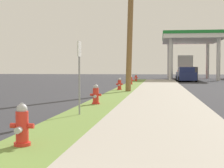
{
  "coord_description": "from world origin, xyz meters",
  "views": [
    {
      "loc": [
        2.91,
        -2.13,
        1.47
      ],
      "look_at": [
        0.72,
        14.1,
        0.72
      ],
      "focal_mm": 56.38,
      "sensor_mm": 36.0,
      "label": 1
    }
  ],
  "objects_px": {
    "street_sign_post": "(79,62)",
    "car_navy_by_near_pump": "(186,75)",
    "utility_pole_midground": "(130,15)",
    "fire_hydrant_fifth": "(136,78)",
    "fire_hydrant_fourth": "(131,80)",
    "fire_hydrant_nearest": "(22,127)",
    "fire_hydrant_second": "(96,95)",
    "fire_hydrant_third": "(119,84)",
    "truck_red_at_forecourt": "(185,68)"
  },
  "relations": [
    {
      "from": "street_sign_post",
      "to": "fire_hydrant_second",
      "type": "bearing_deg",
      "value": 91.15
    },
    {
      "from": "fire_hydrant_third",
      "to": "car_navy_by_near_pump",
      "type": "relative_size",
      "value": 0.16
    },
    {
      "from": "fire_hydrant_fifth",
      "to": "street_sign_post",
      "type": "xyz_separation_m",
      "value": [
        0.08,
        -26.05,
        1.19
      ]
    },
    {
      "from": "fire_hydrant_third",
      "to": "fire_hydrant_nearest",
      "type": "bearing_deg",
      "value": -89.67
    },
    {
      "from": "fire_hydrant_fifth",
      "to": "fire_hydrant_second",
      "type": "bearing_deg",
      "value": -89.95
    },
    {
      "from": "utility_pole_midground",
      "to": "car_navy_by_near_pump",
      "type": "bearing_deg",
      "value": 76.12
    },
    {
      "from": "fire_hydrant_fourth",
      "to": "fire_hydrant_fifth",
      "type": "bearing_deg",
      "value": 90.51
    },
    {
      "from": "fire_hydrant_fourth",
      "to": "truck_red_at_forecourt",
      "type": "distance_m",
      "value": 21.13
    },
    {
      "from": "fire_hydrant_second",
      "to": "fire_hydrant_fourth",
      "type": "relative_size",
      "value": 1.0
    },
    {
      "from": "fire_hydrant_nearest",
      "to": "fire_hydrant_third",
      "type": "bearing_deg",
      "value": 90.33
    },
    {
      "from": "street_sign_post",
      "to": "car_navy_by_near_pump",
      "type": "distance_m",
      "value": 29.48
    },
    {
      "from": "fire_hydrant_nearest",
      "to": "fire_hydrant_second",
      "type": "distance_m",
      "value": 7.11
    },
    {
      "from": "fire_hydrant_second",
      "to": "utility_pole_midground",
      "type": "bearing_deg",
      "value": 84.95
    },
    {
      "from": "fire_hydrant_second",
      "to": "fire_hydrant_third",
      "type": "xyz_separation_m",
      "value": [
        -0.1,
        8.74,
        0.0
      ]
    },
    {
      "from": "fire_hydrant_fourth",
      "to": "street_sign_post",
      "type": "relative_size",
      "value": 0.35
    },
    {
      "from": "car_navy_by_near_pump",
      "to": "fire_hydrant_third",
      "type": "bearing_deg",
      "value": -107.13
    },
    {
      "from": "fire_hydrant_second",
      "to": "fire_hydrant_fifth",
      "type": "xyz_separation_m",
      "value": [
        -0.02,
        23.08,
        0.0
      ]
    },
    {
      "from": "fire_hydrant_second",
      "to": "truck_red_at_forecourt",
      "type": "height_order",
      "value": "truck_red_at_forecourt"
    },
    {
      "from": "utility_pole_midground",
      "to": "truck_red_at_forecourt",
      "type": "bearing_deg",
      "value": 79.79
    },
    {
      "from": "fire_hydrant_second",
      "to": "fire_hydrant_fifth",
      "type": "bearing_deg",
      "value": 90.05
    },
    {
      "from": "utility_pole_midground",
      "to": "truck_red_at_forecourt",
      "type": "relative_size",
      "value": 1.34
    },
    {
      "from": "fire_hydrant_nearest",
      "to": "fire_hydrant_second",
      "type": "xyz_separation_m",
      "value": [
        0.01,
        7.11,
        0.0
      ]
    },
    {
      "from": "fire_hydrant_fifth",
      "to": "street_sign_post",
      "type": "relative_size",
      "value": 0.35
    },
    {
      "from": "utility_pole_midground",
      "to": "truck_red_at_forecourt",
      "type": "height_order",
      "value": "utility_pole_midground"
    },
    {
      "from": "utility_pole_midground",
      "to": "street_sign_post",
      "type": "distance_m",
      "value": 10.96
    },
    {
      "from": "fire_hydrant_third",
      "to": "car_navy_by_near_pump",
      "type": "xyz_separation_m",
      "value": [
        5.33,
        17.3,
        0.28
      ]
    },
    {
      "from": "fire_hydrant_third",
      "to": "street_sign_post",
      "type": "distance_m",
      "value": 11.77
    },
    {
      "from": "car_navy_by_near_pump",
      "to": "street_sign_post",
      "type": "bearing_deg",
      "value": -100.11
    },
    {
      "from": "car_navy_by_near_pump",
      "to": "truck_red_at_forecourt",
      "type": "bearing_deg",
      "value": 86.63
    },
    {
      "from": "fire_hydrant_second",
      "to": "fire_hydrant_fourth",
      "type": "height_order",
      "value": "same"
    },
    {
      "from": "street_sign_post",
      "to": "car_navy_by_near_pump",
      "type": "relative_size",
      "value": 0.47
    },
    {
      "from": "fire_hydrant_fifth",
      "to": "car_navy_by_near_pump",
      "type": "height_order",
      "value": "car_navy_by_near_pump"
    },
    {
      "from": "fire_hydrant_third",
      "to": "street_sign_post",
      "type": "bearing_deg",
      "value": -89.23
    },
    {
      "from": "fire_hydrant_second",
      "to": "fire_hydrant_fifth",
      "type": "distance_m",
      "value": 23.08
    },
    {
      "from": "truck_red_at_forecourt",
      "to": "utility_pole_midground",
      "type": "bearing_deg",
      "value": -100.21
    },
    {
      "from": "utility_pole_midground",
      "to": "fire_hydrant_fifth",
      "type": "bearing_deg",
      "value": 92.55
    },
    {
      "from": "fire_hydrant_nearest",
      "to": "truck_red_at_forecourt",
      "type": "height_order",
      "value": "truck_red_at_forecourt"
    },
    {
      "from": "fire_hydrant_nearest",
      "to": "fire_hydrant_fifth",
      "type": "height_order",
      "value": "same"
    },
    {
      "from": "fire_hydrant_second",
      "to": "utility_pole_midground",
      "type": "xyz_separation_m",
      "value": [
        0.67,
        7.58,
        4.12
      ]
    },
    {
      "from": "fire_hydrant_third",
      "to": "utility_pole_midground",
      "type": "xyz_separation_m",
      "value": [
        0.77,
        -1.17,
        4.12
      ]
    },
    {
      "from": "fire_hydrant_third",
      "to": "truck_red_at_forecourt",
      "type": "distance_m",
      "value": 28.16
    },
    {
      "from": "car_navy_by_near_pump",
      "to": "fire_hydrant_nearest",
      "type": "bearing_deg",
      "value": -98.98
    },
    {
      "from": "fire_hydrant_fifth",
      "to": "fire_hydrant_fourth",
      "type": "bearing_deg",
      "value": -89.49
    },
    {
      "from": "utility_pole_midground",
      "to": "street_sign_post",
      "type": "relative_size",
      "value": 4.12
    },
    {
      "from": "fire_hydrant_nearest",
      "to": "car_navy_by_near_pump",
      "type": "height_order",
      "value": "car_navy_by_near_pump"
    },
    {
      "from": "truck_red_at_forecourt",
      "to": "car_navy_by_near_pump",
      "type": "bearing_deg",
      "value": -93.37
    },
    {
      "from": "fire_hydrant_nearest",
      "to": "fire_hydrant_third",
      "type": "height_order",
      "value": "same"
    },
    {
      "from": "street_sign_post",
      "to": "truck_red_at_forecourt",
      "type": "relative_size",
      "value": 0.33
    },
    {
      "from": "car_navy_by_near_pump",
      "to": "fire_hydrant_second",
      "type": "bearing_deg",
      "value": -101.37
    },
    {
      "from": "fire_hydrant_fifth",
      "to": "utility_pole_midground",
      "type": "relative_size",
      "value": 0.09
    }
  ]
}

